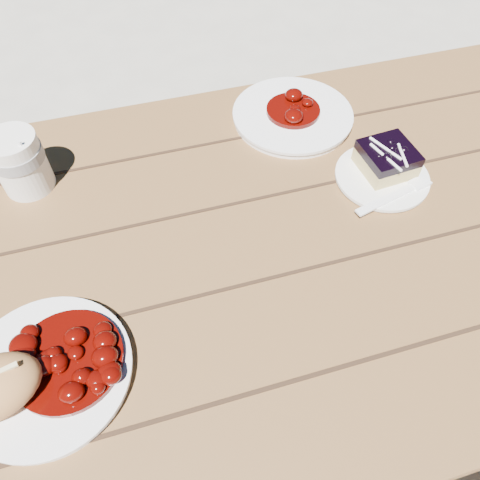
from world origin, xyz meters
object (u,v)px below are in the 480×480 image
object	(u,v)px
blueberry_cake	(387,159)
coffee_cup	(20,163)
picnic_table	(84,332)
main_plate	(48,374)
dessert_plate	(382,177)
second_plate	(292,116)

from	to	relation	value
blueberry_cake	coffee_cup	size ratio (longest dim) A/B	0.87
picnic_table	main_plate	size ratio (longest dim) A/B	9.22
dessert_plate	blueberry_cake	size ratio (longest dim) A/B	1.72
blueberry_cake	second_plate	world-z (taller)	blueberry_cake
dessert_plate	second_plate	world-z (taller)	second_plate
coffee_cup	dessert_plate	bearing A→B (deg)	-14.98
coffee_cup	main_plate	bearing A→B (deg)	-87.54
picnic_table	coffee_cup	xyz separation A→B (m)	(-0.03, 0.22, 0.21)
picnic_table	coffee_cup	distance (m)	0.31
picnic_table	blueberry_cake	world-z (taller)	blueberry_cake
blueberry_cake	picnic_table	bearing A→B (deg)	-176.89
dessert_plate	coffee_cup	xyz separation A→B (m)	(-0.60, 0.16, 0.05)
picnic_table	dessert_plate	world-z (taller)	dessert_plate
main_plate	second_plate	bearing A→B (deg)	39.81
second_plate	coffee_cup	bearing A→B (deg)	-175.34
picnic_table	second_plate	world-z (taller)	second_plate
second_plate	blueberry_cake	bearing A→B (deg)	-60.67
dessert_plate	second_plate	size ratio (longest dim) A/B	0.69
dessert_plate	blueberry_cake	bearing A→B (deg)	56.31
picnic_table	coffee_cup	bearing A→B (deg)	97.64
coffee_cup	second_plate	world-z (taller)	coffee_cup
blueberry_cake	coffee_cup	xyz separation A→B (m)	(-0.61, 0.15, 0.02)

